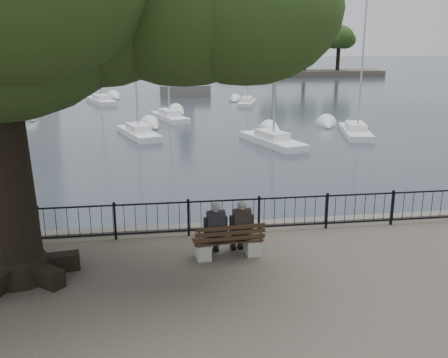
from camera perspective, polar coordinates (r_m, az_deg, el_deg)
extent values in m
cube|color=#55534E|center=(14.85, -0.28, -7.32)|extent=(200.00, 0.40, 1.20)
plane|color=#222A32|center=(113.75, -7.38, 12.20)|extent=(260.00, 260.00, 0.00)
cube|color=black|center=(13.87, 0.00, -2.47)|extent=(22.00, 0.04, 0.04)
cube|color=black|center=(14.15, 0.00, -5.67)|extent=(22.00, 0.04, 0.04)
cube|color=gray|center=(12.57, -2.38, -8.23)|extent=(0.38, 0.47, 0.40)
cube|color=gray|center=(12.84, 3.25, -7.72)|extent=(0.38, 0.47, 0.40)
cube|color=black|center=(12.60, 0.47, -6.98)|extent=(1.79, 0.63, 0.04)
cube|color=black|center=(12.25, 0.76, -6.17)|extent=(1.76, 0.18, 0.39)
cube|color=black|center=(12.50, -1.01, -6.60)|extent=(0.37, 0.32, 0.23)
cube|color=black|center=(12.26, -0.91, -5.17)|extent=(0.45, 0.27, 0.59)
sphere|color=tan|center=(12.16, -0.96, -3.30)|extent=(0.22, 0.22, 0.22)
ellipsoid|color=slate|center=(12.13, -0.93, -3.18)|extent=(0.23, 0.23, 0.20)
cube|color=black|center=(12.88, -1.26, -7.52)|extent=(0.35, 0.45, 0.44)
cube|color=black|center=(12.64, 1.92, -6.34)|extent=(0.37, 0.32, 0.23)
cube|color=black|center=(12.41, 2.07, -4.93)|extent=(0.45, 0.27, 0.59)
sphere|color=tan|center=(12.31, 2.04, -3.08)|extent=(0.22, 0.22, 0.22)
ellipsoid|color=slate|center=(12.27, 2.07, -2.96)|extent=(0.23, 0.23, 0.20)
cube|color=black|center=(13.02, 1.59, -7.27)|extent=(0.35, 0.45, 0.44)
cone|color=black|center=(12.61, -22.25, -9.10)|extent=(1.73, 1.73, 0.51)
cone|color=black|center=(11.79, -23.62, 3.40)|extent=(1.12, 1.12, 6.10)
ellipsoid|color=#1E3312|center=(11.29, -4.88, 19.73)|extent=(4.68, 4.68, 3.65)
ellipsoid|color=#1E3312|center=(11.04, 2.53, 18.81)|extent=(4.07, 4.07, 3.17)
cube|color=#55534E|center=(74.54, -20.98, 10.13)|extent=(10.23, 10.23, 1.40)
cube|color=#55534E|center=(60.95, -4.56, 10.11)|extent=(5.75, 5.75, 1.40)
cube|color=gray|center=(60.77, -4.61, 12.38)|extent=(2.11, 2.49, 3.84)
cube|color=#55534E|center=(60.69, -4.65, 14.33)|extent=(2.49, 2.87, 0.30)
cube|color=gray|center=(60.97, -4.69, 15.10)|extent=(1.25, 2.11, 1.34)
cube|color=gray|center=(60.01, -4.64, 15.74)|extent=(1.44, 0.96, 1.53)
sphere|color=gray|center=(59.65, -4.64, 16.75)|extent=(1.63, 1.63, 1.63)
cube|color=white|center=(34.51, -9.75, 4.98)|extent=(3.22, 5.83, 0.63)
cube|color=white|center=(34.42, -9.79, 5.80)|extent=(1.80, 2.53, 0.47)
cylinder|color=#B1AFBE|center=(33.64, -10.24, 14.87)|extent=(0.13, 0.13, 11.27)
cube|color=white|center=(31.46, 5.50, 4.13)|extent=(3.34, 6.15, 0.66)
cube|color=white|center=(31.37, 5.53, 5.02)|extent=(1.87, 2.67, 0.49)
cylinder|color=#B1AFBE|center=(30.54, 5.94, 14.88)|extent=(0.13, 0.13, 11.16)
cube|color=white|center=(35.69, 14.77, 5.04)|extent=(2.96, 5.99, 0.64)
cube|color=white|center=(35.61, 14.82, 5.83)|extent=(1.71, 2.57, 0.48)
cylinder|color=#B1AFBE|center=(34.87, 15.61, 13.90)|extent=(0.13, 0.13, 10.45)
cube|color=white|center=(41.14, -23.66, 5.58)|extent=(3.39, 5.84, 0.63)
cube|color=white|center=(41.07, -23.73, 6.27)|extent=(1.86, 2.55, 0.47)
cube|color=white|center=(41.62, -6.25, 6.88)|extent=(3.18, 5.82, 0.62)
cube|color=white|center=(41.55, -6.27, 7.56)|extent=(1.78, 2.52, 0.47)
cylinder|color=#B1AFBE|center=(40.85, -6.47, 14.60)|extent=(0.12, 0.12, 10.59)
cube|color=white|center=(51.52, 2.65, 8.60)|extent=(2.78, 5.01, 0.54)
cube|color=white|center=(51.47, 2.66, 9.15)|extent=(1.55, 2.18, 0.40)
cylinder|color=#B1AFBE|center=(50.91, 2.78, 13.97)|extent=(0.11, 0.11, 9.06)
cube|color=white|center=(54.30, -13.82, 8.53)|extent=(3.74, 6.31, 0.68)
cube|color=white|center=(54.25, -13.86, 9.05)|extent=(2.04, 2.77, 0.51)
cylinder|color=#B1AFBE|center=(53.63, -14.38, 16.30)|extent=(0.14, 0.14, 14.10)
cube|color=#3E3931|center=(94.64, 8.53, 11.83)|extent=(30.00, 8.00, 1.20)
cylinder|color=black|center=(91.28, 5.86, 13.36)|extent=(0.70, 0.70, 4.00)
ellipsoid|color=#1E3312|center=(91.22, 5.93, 15.87)|extent=(5.20, 5.20, 4.16)
cylinder|color=black|center=(94.81, 9.19, 13.32)|extent=(0.70, 0.70, 4.00)
ellipsoid|color=#1E3312|center=(94.75, 9.29, 15.73)|extent=(5.20, 5.20, 4.16)
cylinder|color=black|center=(95.81, 12.89, 13.16)|extent=(0.70, 0.70, 4.00)
ellipsoid|color=#1E3312|center=(95.75, 13.04, 15.54)|extent=(5.20, 5.20, 4.16)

